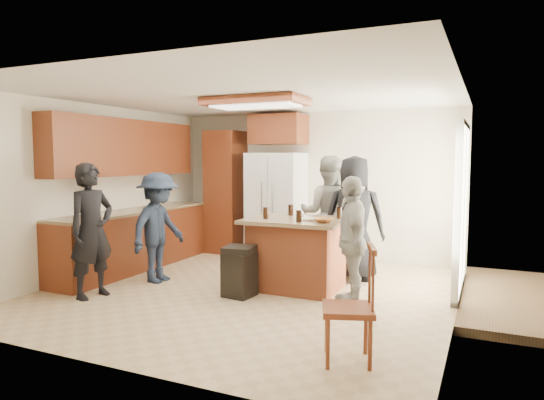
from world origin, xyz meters
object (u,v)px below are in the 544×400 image
at_px(person_behind_right, 354,218).
at_px(spindle_chair, 350,309).
at_px(person_counter, 158,227).
at_px(person_front_left, 92,231).
at_px(kitchen_island, 297,253).
at_px(refrigerator, 277,206).
at_px(trash_bin, 239,271).
at_px(person_behind_left, 328,214).
at_px(person_side_right, 352,241).

relative_size(person_behind_right, spindle_chair, 1.76).
xyz_separation_m(person_counter, spindle_chair, (3.13, -1.50, -0.31)).
bearing_deg(person_front_left, kitchen_island, -47.77).
bearing_deg(refrigerator, trash_bin, -77.16).
distance_m(person_behind_left, kitchen_island, 1.20).
relative_size(person_behind_right, kitchen_island, 1.37).
distance_m(person_behind_left, person_counter, 2.50).
xyz_separation_m(person_behind_right, spindle_chair, (0.69, -2.73, -0.42)).
xyz_separation_m(person_front_left, person_behind_left, (2.21, 2.53, 0.05)).
height_order(person_behind_right, trash_bin, person_behind_right).
xyz_separation_m(person_behind_left, person_counter, (-1.93, -1.59, -0.12)).
relative_size(person_side_right, spindle_chair, 1.52).
bearing_deg(person_behind_right, person_counter, 16.79).
relative_size(person_front_left, person_behind_left, 0.95).
xyz_separation_m(person_side_right, trash_bin, (-1.35, -0.24, -0.44)).
xyz_separation_m(person_behind_left, trash_bin, (-0.57, -1.77, -0.56)).
bearing_deg(person_counter, kitchen_island, -74.66).
bearing_deg(person_side_right, kitchen_island, -136.52).
height_order(person_front_left, trash_bin, person_front_left).
relative_size(person_behind_right, trash_bin, 2.78).
bearing_deg(refrigerator, person_counter, -110.52).
relative_size(person_behind_left, spindle_chair, 1.76).
bearing_deg(person_behind_left, spindle_chair, 97.81).
distance_m(person_counter, kitchen_island, 1.95).
xyz_separation_m(person_front_left, refrigerator, (1.10, 3.13, 0.07)).
xyz_separation_m(person_behind_right, refrigerator, (-1.61, 0.97, 0.02)).
xyz_separation_m(person_side_right, person_counter, (-2.71, -0.07, 0.00)).
distance_m(person_behind_right, trash_bin, 1.85).
xyz_separation_m(person_behind_right, person_side_right, (0.28, -1.16, -0.12)).
bearing_deg(spindle_chair, person_front_left, 170.67).
distance_m(person_behind_right, spindle_chair, 2.85).
height_order(person_counter, kitchen_island, person_counter).
relative_size(person_front_left, refrigerator, 0.92).
height_order(person_front_left, spindle_chair, person_front_left).
xyz_separation_m(person_side_right, refrigerator, (-1.89, 2.12, 0.14)).
height_order(refrigerator, kitchen_island, refrigerator).
bearing_deg(trash_bin, person_side_right, 10.15).
relative_size(person_front_left, trash_bin, 2.63).
bearing_deg(kitchen_island, person_behind_left, 87.08).
bearing_deg(refrigerator, kitchen_island, -58.75).
xyz_separation_m(person_behind_right, person_counter, (-2.43, -1.23, -0.12)).
height_order(refrigerator, spindle_chair, refrigerator).
bearing_deg(kitchen_island, person_side_right, -24.90).
distance_m(person_side_right, person_counter, 2.71).
relative_size(person_side_right, trash_bin, 2.40).
bearing_deg(person_counter, person_side_right, -86.95).
height_order(person_counter, trash_bin, person_counter).
bearing_deg(person_behind_left, trash_bin, 58.76).
bearing_deg(person_side_right, trash_bin, -101.47).
bearing_deg(trash_bin, person_behind_left, 72.09).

